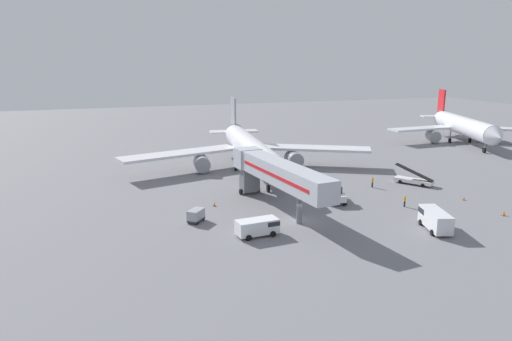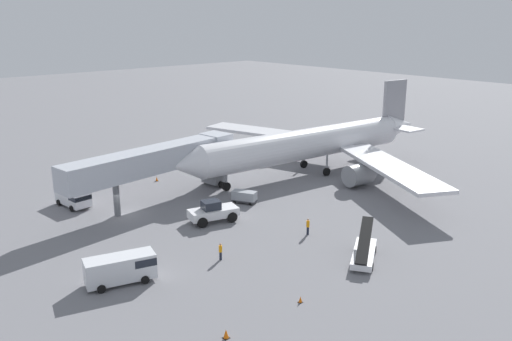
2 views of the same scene
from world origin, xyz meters
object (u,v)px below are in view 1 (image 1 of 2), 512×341
(baggage_cart_near_left, at_px, (301,186))
(airplane_background, at_px, (462,126))
(baggage_cart_near_right, at_px, (196,215))
(safety_cone_alpha, at_px, (504,213))
(safety_cone_charlie, at_px, (464,198))
(pushback_tug, at_px, (335,194))
(ground_crew_worker_foreground, at_px, (405,201))
(belt_loader_truck, at_px, (414,180))
(ground_crew_worker_midground, at_px, (372,182))
(service_van_far_center, at_px, (258,226))
(safety_cone_bravo, at_px, (214,204))
(service_van_rear_left, at_px, (435,219))
(airplane_at_gate, at_px, (249,148))
(jet_bridge, at_px, (275,172))

(baggage_cart_near_left, xyz_separation_m, airplane_background, (52.70, 26.06, 3.24))
(baggage_cart_near_right, height_order, safety_cone_alpha, baggage_cart_near_right)
(safety_cone_charlie, bearing_deg, pushback_tug, 163.27)
(baggage_cart_near_left, height_order, ground_crew_worker_foreground, ground_crew_worker_foreground)
(belt_loader_truck, distance_m, ground_crew_worker_foreground, 12.72)
(baggage_cart_near_left, bearing_deg, ground_crew_worker_midground, -7.51)
(service_van_far_center, distance_m, baggage_cart_near_right, 8.88)
(safety_cone_bravo, relative_size, airplane_background, 0.02)
(safety_cone_bravo, bearing_deg, belt_loader_truck, 1.61)
(service_van_rear_left, distance_m, airplane_background, 64.25)
(service_van_far_center, relative_size, baggage_cart_near_right, 1.88)
(ground_crew_worker_midground, distance_m, safety_cone_alpha, 19.15)
(safety_cone_bravo, xyz_separation_m, airplane_background, (66.88, 29.00, 3.75))
(service_van_rear_left, distance_m, safety_cone_alpha, 11.83)
(airplane_at_gate, relative_size, safety_cone_charlie, 90.58)
(safety_cone_charlie, bearing_deg, safety_cone_bravo, 165.74)
(belt_loader_truck, bearing_deg, ground_crew_worker_foreground, -132.04)
(jet_bridge, relative_size, safety_cone_alpha, 34.70)
(jet_bridge, xyz_separation_m, baggage_cart_near_left, (6.82, 6.63, -4.19))
(service_van_far_center, xyz_separation_m, safety_cone_alpha, (31.79, -3.55, -0.77))
(pushback_tug, xyz_separation_m, safety_cone_charlie, (17.60, -5.29, -0.84))
(airplane_background, bearing_deg, safety_cone_alpha, -126.42)
(service_van_far_center, xyz_separation_m, baggage_cart_near_right, (-5.70, 6.80, -0.24))
(baggage_cart_near_left, height_order, ground_crew_worker_midground, ground_crew_worker_midground)
(service_van_far_center, bearing_deg, jet_bridge, 58.14)
(service_van_rear_left, xyz_separation_m, baggage_cart_near_right, (-25.77, 11.61, -0.46))
(service_van_rear_left, height_order, safety_cone_alpha, service_van_rear_left)
(service_van_far_center, bearing_deg, safety_cone_bravo, 99.58)
(service_van_far_center, bearing_deg, baggage_cart_near_right, 129.97)
(pushback_tug, xyz_separation_m, airplane_background, (50.47, 32.36, 2.94))
(ground_crew_worker_foreground, xyz_separation_m, safety_cone_alpha, (9.67, -7.23, -0.53))
(baggage_cart_near_right, relative_size, safety_cone_charlie, 5.17)
(safety_cone_charlie, bearing_deg, jet_bridge, 169.47)
(baggage_cart_near_right, bearing_deg, service_van_rear_left, -24.25)
(service_van_rear_left, xyz_separation_m, ground_crew_worker_foreground, (2.05, 8.49, -0.47))
(safety_cone_alpha, bearing_deg, baggage_cart_near_right, 164.56)
(airplane_at_gate, bearing_deg, safety_cone_alpha, -56.10)
(safety_cone_charlie, distance_m, airplane_background, 50.12)
(safety_cone_alpha, bearing_deg, service_van_far_center, 173.62)
(jet_bridge, height_order, safety_cone_alpha, jet_bridge)
(belt_loader_truck, distance_m, airplane_background, 44.36)
(ground_crew_worker_foreground, bearing_deg, airplane_at_gate, 116.24)
(jet_bridge, relative_size, ground_crew_worker_foreground, 14.22)
(belt_loader_truck, relative_size, safety_cone_bravo, 10.53)
(jet_bridge, bearing_deg, service_van_far_center, -121.86)
(jet_bridge, distance_m, pushback_tug, 9.85)
(baggage_cart_near_left, xyz_separation_m, ground_crew_worker_midground, (11.32, -1.49, 0.11))
(airplane_at_gate, relative_size, safety_cone_alpha, 69.14)
(airplane_background, bearing_deg, baggage_cart_near_left, -153.69)
(airplane_at_gate, bearing_deg, safety_cone_charlie, -49.48)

